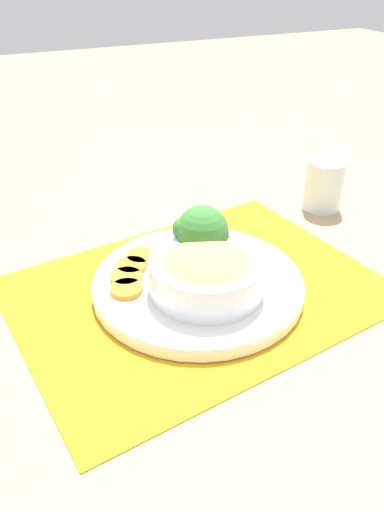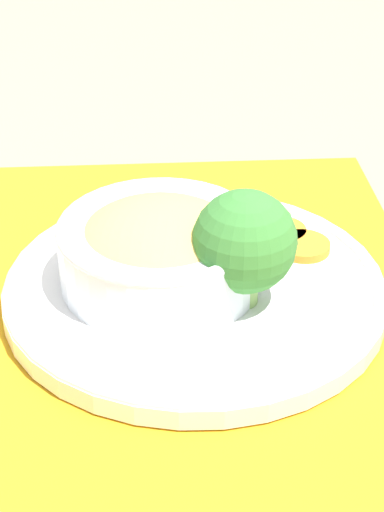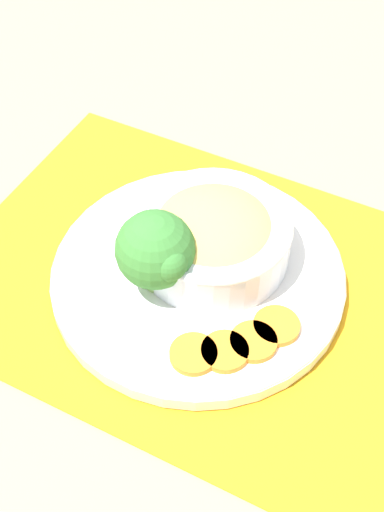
% 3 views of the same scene
% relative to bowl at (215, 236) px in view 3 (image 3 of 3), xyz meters
% --- Properties ---
extents(ground_plane, '(4.00, 4.00, 0.00)m').
position_rel_bowl_xyz_m(ground_plane, '(0.00, 0.03, -0.05)').
color(ground_plane, tan).
extents(placemat, '(0.56, 0.45, 0.00)m').
position_rel_bowl_xyz_m(placemat, '(0.00, 0.03, -0.05)').
color(placemat, orange).
rests_on(placemat, ground_plane).
extents(plate, '(0.30, 0.30, 0.02)m').
position_rel_bowl_xyz_m(plate, '(0.00, 0.03, -0.04)').
color(plate, white).
rests_on(plate, placemat).
extents(bowl, '(0.16, 0.16, 0.06)m').
position_rel_bowl_xyz_m(bowl, '(0.00, 0.00, 0.00)').
color(bowl, silver).
rests_on(bowl, plate).
extents(broccoli_floret, '(0.08, 0.08, 0.09)m').
position_rel_bowl_xyz_m(broccoli_floret, '(0.03, 0.07, 0.02)').
color(broccoli_floret, '#84AD5B').
rests_on(broccoli_floret, plate).
extents(carrot_slice_near, '(0.05, 0.05, 0.01)m').
position_rel_bowl_xyz_m(carrot_slice_near, '(-0.05, 0.12, -0.03)').
color(carrot_slice_near, orange).
rests_on(carrot_slice_near, plate).
extents(carrot_slice_middle, '(0.05, 0.05, 0.01)m').
position_rel_bowl_xyz_m(carrot_slice_middle, '(-0.08, 0.10, -0.03)').
color(carrot_slice_middle, orange).
rests_on(carrot_slice_middle, plate).
extents(carrot_slice_far, '(0.05, 0.05, 0.01)m').
position_rel_bowl_xyz_m(carrot_slice_far, '(-0.09, 0.07, -0.03)').
color(carrot_slice_far, orange).
rests_on(carrot_slice_far, plate).
extents(carrot_slice_extra, '(0.05, 0.05, 0.01)m').
position_rel_bowl_xyz_m(carrot_slice_extra, '(-0.10, 0.04, -0.03)').
color(carrot_slice_extra, orange).
rests_on(carrot_slice_extra, plate).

